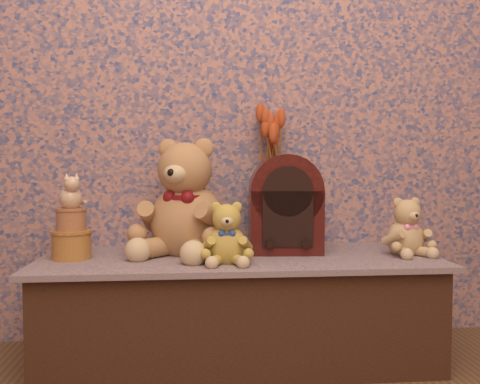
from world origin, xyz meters
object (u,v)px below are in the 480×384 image
Objects in this scene: ceramic_vase at (271,224)px; teddy_small at (406,224)px; cathedral_radio at (285,203)px; teddy_large at (187,192)px; biscuit_tin_lower at (72,245)px; cat_figurine at (71,190)px; teddy_medium at (227,230)px.

teddy_small is at bearing -24.51° from ceramic_vase.
teddy_large is at bearing -175.73° from cathedral_radio.
teddy_small is at bearing 16.79° from teddy_large.
biscuit_tin_lower is at bearing -170.41° from cathedral_radio.
cathedral_radio reaches higher than cat_figurine.
teddy_small is 1.78× the size of cat_figurine.
teddy_small is 1.22× the size of ceramic_vase.
cat_figurine is at bearing -146.31° from teddy_large.
cat_figurine is (-0.75, -0.20, 0.15)m from ceramic_vase.
teddy_small is 0.46m from cathedral_radio.
biscuit_tin_lower is 1.06× the size of cat_figurine.
teddy_small is 1.23m from biscuit_tin_lower.
teddy_large is at bearing 10.17° from biscuit_tin_lower.
teddy_medium is at bearing -32.84° from cat_figurine.
teddy_medium is at bearing -12.54° from biscuit_tin_lower.
teddy_medium is 1.64× the size of biscuit_tin_lower.
teddy_medium reaches higher than ceramic_vase.
cathedral_radio reaches higher than teddy_small.
cat_figurine is (-1.23, 0.02, 0.13)m from teddy_small.
biscuit_tin_lower is at bearing 169.63° from teddy_medium.
cathedral_radio reaches higher than teddy_medium.
teddy_medium is 0.69m from teddy_small.
teddy_large is 3.38× the size of biscuit_tin_lower.
teddy_large is at bearing 164.01° from teddy_small.
cathedral_radio is 0.79m from cat_figurine.
cathedral_radio is at bearing 23.62° from teddy_large.
cathedral_radio is at bearing 5.42° from biscuit_tin_lower.
cat_figurine reaches higher than ceramic_vase.
cathedral_radio is at bearing -73.47° from ceramic_vase.
cathedral_radio is 0.16m from ceramic_vase.
cat_figurine is (-0.55, 0.12, 0.13)m from teddy_medium.
teddy_small is at bearing -21.34° from cat_figurine.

